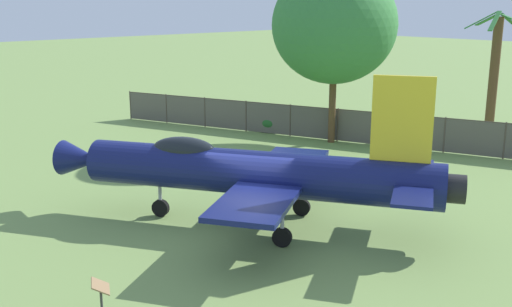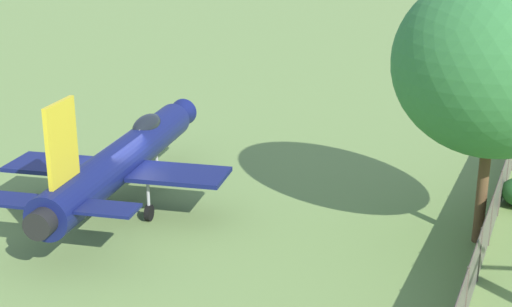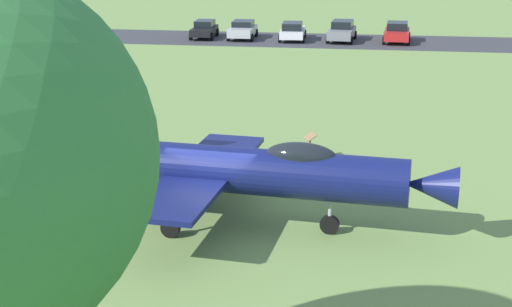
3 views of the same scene
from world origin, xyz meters
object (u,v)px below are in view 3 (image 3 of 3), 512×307
(parked_car_red, at_px, (397,32))
(parked_car_black, at_px, (204,29))
(parked_car_gray, at_px, (342,31))
(display_jet, at_px, (230,168))
(parked_car_white, at_px, (293,31))
(parked_car_silver, at_px, (243,29))
(info_plaque, at_px, (310,140))

(parked_car_red, distance_m, parked_car_black, 15.76)
(parked_car_gray, relative_size, parked_car_black, 1.14)
(display_jet, relative_size, parked_car_white, 2.68)
(parked_car_black, bearing_deg, parked_car_gray, 88.63)
(parked_car_gray, height_order, parked_car_white, parked_car_gray)
(parked_car_white, xyz_separation_m, parked_car_silver, (3.46, 2.29, 0.00))
(parked_car_silver, bearing_deg, parked_car_red, 89.86)
(parked_car_white, height_order, parked_car_black, parked_car_white)
(parked_car_silver, xyz_separation_m, parked_car_black, (2.63, 1.88, -0.03))
(info_plaque, bearing_deg, parked_car_gray, -54.34)
(info_plaque, bearing_deg, parked_car_red, -62.13)
(parked_car_gray, relative_size, parked_car_silver, 1.09)
(parked_car_silver, distance_m, parked_car_black, 3.24)
(display_jet, height_order, parked_car_white, display_jet)
(parked_car_gray, bearing_deg, parked_car_silver, -85.43)
(display_jet, distance_m, parked_car_red, 39.50)
(parked_car_gray, xyz_separation_m, parked_car_silver, (6.59, 4.79, -0.06))
(info_plaque, bearing_deg, parked_car_silver, -40.04)
(display_jet, relative_size, info_plaque, 10.98)
(parked_car_gray, bearing_deg, parked_car_red, 94.39)
(info_plaque, bearing_deg, display_jet, 109.96)
(parked_car_red, bearing_deg, parked_car_silver, -86.83)
(parked_car_red, height_order, parked_car_gray, parked_car_gray)
(display_jet, distance_m, info_plaque, 7.29)
(parked_car_white, distance_m, parked_car_black, 7.39)
(display_jet, relative_size, parked_car_silver, 2.81)
(info_plaque, xyz_separation_m, parked_car_red, (15.11, -28.57, -0.06))
(parked_car_silver, bearing_deg, parked_car_white, 87.38)
(parked_car_gray, bearing_deg, info_plaque, 4.21)
(display_jet, distance_m, parked_car_gray, 39.02)
(display_jet, xyz_separation_m, parked_car_red, (17.57, -35.36, -1.08))
(parked_car_white, bearing_deg, parked_car_red, -91.07)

